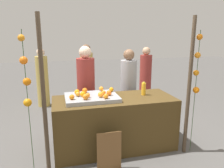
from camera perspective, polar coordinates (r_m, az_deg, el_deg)
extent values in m
plane|color=#565451|center=(3.83, 0.58, -16.01)|extent=(24.00, 24.00, 0.00)
cube|color=#4C3819|center=(3.64, 0.60, -10.15)|extent=(1.94, 0.79, 0.85)
cube|color=#9EA0A5|center=(3.45, -5.35, -3.51)|extent=(0.82, 0.61, 0.06)
sphere|color=orange|center=(3.41, -8.93, -2.64)|extent=(0.07, 0.07, 0.07)
sphere|color=orange|center=(3.50, -9.13, -2.12)|extent=(0.09, 0.09, 0.09)
sphere|color=orange|center=(3.45, -2.25, -2.29)|extent=(0.07, 0.07, 0.07)
sphere|color=orange|center=(3.69, -2.82, -1.24)|extent=(0.08, 0.08, 0.08)
sphere|color=orange|center=(3.33, -6.37, -2.97)|extent=(0.07, 0.07, 0.07)
sphere|color=orange|center=(3.33, -2.99, -2.79)|extent=(0.08, 0.08, 0.08)
sphere|color=orange|center=(3.58, -7.14, -1.72)|extent=(0.09, 0.09, 0.09)
sphere|color=orange|center=(3.27, -10.48, -3.38)|extent=(0.08, 0.08, 0.08)
sphere|color=orange|center=(3.65, -0.13, -1.43)|extent=(0.07, 0.07, 0.07)
sphere|color=orange|center=(3.37, -7.59, -2.66)|extent=(0.09, 0.09, 0.09)
sphere|color=orange|center=(3.43, -0.78, -2.32)|extent=(0.08, 0.08, 0.08)
sphere|color=orange|center=(3.25, -1.60, -3.23)|extent=(0.08, 0.08, 0.08)
sphere|color=orange|center=(3.23, -6.92, -3.34)|extent=(0.09, 0.09, 0.09)
cylinder|color=gold|center=(3.69, 8.27, -1.31)|extent=(0.07, 0.07, 0.21)
cylinder|color=yellow|center=(3.66, 8.33, 0.39)|extent=(0.04, 0.04, 0.02)
cube|color=brown|center=(3.12, -0.73, -17.40)|extent=(0.34, 0.01, 0.58)
cube|color=black|center=(3.13, -0.79, -17.27)|extent=(0.32, 0.02, 0.56)
cylinder|color=maroon|center=(4.14, -6.75, -3.13)|extent=(0.33, 0.33, 1.42)
sphere|color=beige|center=(3.99, -7.07, 8.29)|extent=(0.22, 0.22, 0.22)
cylinder|color=#99999E|center=(4.36, 4.27, -2.67)|extent=(0.31, 0.31, 1.36)
sphere|color=brown|center=(4.22, 4.45, 7.66)|extent=(0.21, 0.21, 0.21)
cylinder|color=tan|center=(5.67, -6.58, 1.11)|extent=(0.32, 0.32, 1.38)
sphere|color=brown|center=(5.56, -6.79, 9.20)|extent=(0.22, 0.22, 0.22)
cylinder|color=tan|center=(5.89, -17.70, 0.61)|extent=(0.30, 0.30, 1.30)
sphere|color=beige|center=(5.78, -18.22, 7.91)|extent=(0.20, 0.20, 0.20)
cylinder|color=maroon|center=(5.81, 8.72, 1.01)|extent=(0.31, 0.31, 1.32)
sphere|color=tan|center=(5.70, 8.99, 8.52)|extent=(0.21, 0.21, 0.21)
cylinder|color=#473828|center=(2.91, -17.45, -3.60)|extent=(0.06, 0.06, 2.11)
cylinder|color=#473828|center=(3.49, 19.52, -1.03)|extent=(0.06, 0.06, 2.11)
cylinder|color=#2D4C23|center=(2.94, -21.03, -5.78)|extent=(0.01, 0.01, 1.91)
sphere|color=orange|center=(2.80, -22.69, 11.08)|extent=(0.08, 0.08, 0.08)
sphere|color=orange|center=(2.81, -22.15, 5.74)|extent=(0.10, 0.10, 0.10)
sphere|color=orange|center=(2.86, -21.37, 0.57)|extent=(0.10, 0.10, 0.10)
sphere|color=orange|center=(2.92, -21.23, -4.56)|extent=(0.10, 0.10, 0.10)
cylinder|color=#2D4C23|center=(3.57, 20.88, -2.50)|extent=(0.01, 0.01, 1.91)
sphere|color=orange|center=(3.46, 21.97, 11.36)|extent=(0.09, 0.09, 0.09)
sphere|color=orange|center=(3.46, 21.50, 7.02)|extent=(0.09, 0.09, 0.09)
sphere|color=orange|center=(3.50, 21.16, 2.74)|extent=(0.09, 0.09, 0.09)
sphere|color=orange|center=(3.55, 21.16, -1.47)|extent=(0.10, 0.10, 0.10)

